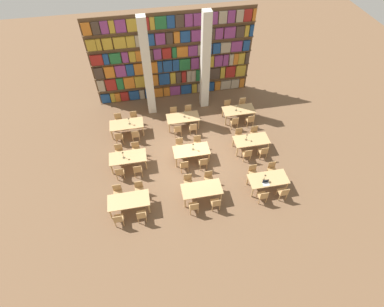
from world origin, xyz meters
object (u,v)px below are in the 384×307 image
at_px(reading_table_3, 128,158).
at_px(chair_24, 119,137).
at_px(chair_12, 120,172).
at_px(chair_23, 254,133).
at_px(chair_25, 118,120).
at_px(desk_lamp_5, 184,113).
at_px(chair_15, 136,149).
at_px(desk_lamp_3, 247,136).
at_px(chair_9, 253,172).
at_px(chair_26, 136,135).
at_px(chair_35, 243,104).
at_px(chair_14, 138,170).
at_px(reading_table_6, 127,125).
at_px(chair_19, 198,142).
at_px(chair_28, 178,130).
at_px(chair_31, 188,111).
at_px(chair_6, 216,203).
at_px(chair_13, 119,151).
at_px(desk_lamp_6, 237,107).
at_px(chair_33, 228,106).
at_px(chair_27, 134,118).
at_px(chair_29, 174,113).
at_px(chair_5, 188,181).
at_px(desk_lamp_1, 123,154).
at_px(desk_lamp_0, 265,176).
at_px(reading_table_4, 191,151).
at_px(reading_table_8, 239,111).
at_px(chair_20, 247,154).
at_px(chair_7, 209,178).
at_px(reading_table_5, 251,141).
at_px(reading_table_2, 268,180).
at_px(chair_4, 194,207).
at_px(desk_lamp_4, 129,120).
at_px(chair_8, 263,196).
at_px(chair_22, 263,152).
at_px(chair_18, 203,162).
at_px(reading_table_1, 202,190).
at_px(chair_32, 234,122).
at_px(chair_21, 239,135).
at_px(chair_30, 193,128).
at_px(pillar_left, 147,69).
at_px(chair_17, 180,145).
at_px(chair_10, 283,193).
at_px(reading_table_7, 183,118).
at_px(pillar_center, 205,63).
at_px(chair_0, 119,219).

height_order(reading_table_3, chair_24, chair_24).
bearing_deg(chair_12, chair_23, 10.93).
distance_m(chair_25, desk_lamp_5, 3.98).
distance_m(chair_15, desk_lamp_3, 6.04).
relative_size(chair_9, chair_26, 1.00).
bearing_deg(chair_9, chair_35, -101.86).
height_order(chair_14, reading_table_6, chair_14).
bearing_deg(chair_19, chair_26, -19.97).
relative_size(chair_28, chair_35, 1.00).
xyz_separation_m(chair_24, chair_31, (4.23, 1.45, 0.00)).
distance_m(chair_6, chair_13, 6.02).
height_order(chair_12, chair_23, same).
bearing_deg(desk_lamp_6, chair_33, 109.33).
distance_m(chair_27, chair_29, 2.41).
relative_size(chair_5, desk_lamp_1, 1.92).
distance_m(desk_lamp_0, chair_23, 3.61).
bearing_deg(reading_table_4, reading_table_8, 38.34).
relative_size(chair_13, chair_14, 1.00).
xyz_separation_m(chair_20, desk_lamp_6, (0.32, 3.26, 0.55)).
height_order(chair_7, reading_table_5, chair_7).
bearing_deg(reading_table_2, chair_19, 130.64).
height_order(chair_4, chair_9, same).
bearing_deg(chair_33, desk_lamp_4, 7.37).
bearing_deg(chair_28, chair_8, -58.01).
bearing_deg(chair_22, chair_20, 180.00).
distance_m(chair_18, desk_lamp_5, 3.47).
relative_size(reading_table_1, chair_26, 2.18).
distance_m(chair_23, chair_29, 4.96).
bearing_deg(chair_33, desk_lamp_6, 109.33).
bearing_deg(chair_8, chair_9, 90.00).
relative_size(chair_6, chair_32, 1.00).
xyz_separation_m(chair_21, chair_30, (-2.45, 1.04, 0.00)).
bearing_deg(chair_22, chair_27, 148.75).
bearing_deg(chair_26, pillar_left, 65.16).
bearing_deg(reading_table_5, chair_23, 58.03).
xyz_separation_m(reading_table_3, chair_29, (2.89, 3.26, -0.18)).
relative_size(chair_17, chair_19, 1.00).
relative_size(chair_9, chair_10, 1.00).
xyz_separation_m(chair_5, chair_29, (0.07, 5.20, 0.00)).
bearing_deg(chair_20, chair_28, 142.99).
distance_m(chair_7, reading_table_7, 4.49).
xyz_separation_m(reading_table_7, chair_33, (2.96, 0.78, -0.18)).
relative_size(chair_8, chair_21, 1.00).
relative_size(pillar_center, chair_21, 6.84).
bearing_deg(chair_15, desk_lamp_5, -149.39).
bearing_deg(chair_28, reading_table_2, -49.97).
relative_size(chair_14, desk_lamp_6, 2.06).
relative_size(chair_7, chair_22, 1.00).
relative_size(chair_4, chair_24, 1.00).
relative_size(chair_0, reading_table_1, 0.46).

